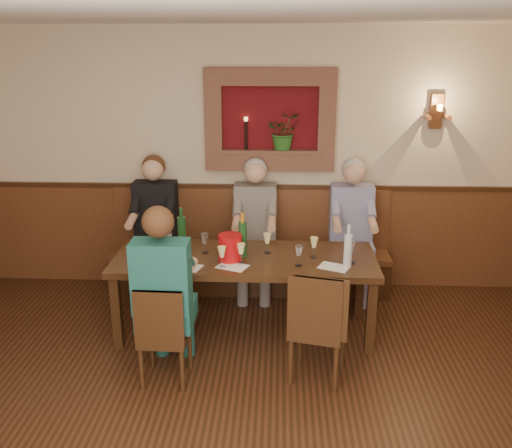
{
  "coord_description": "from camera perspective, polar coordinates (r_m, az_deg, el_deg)",
  "views": [
    {
      "loc": [
        0.31,
        -3.03,
        2.66
      ],
      "look_at": [
        0.1,
        1.9,
        1.05
      ],
      "focal_mm": 40.0,
      "sensor_mm": 36.0,
      "label": 1
    }
  ],
  "objects": [
    {
      "name": "room_shell",
      "position": [
        3.14,
        -3.32,
        3.84
      ],
      "size": [
        6.04,
        6.04,
        2.82
      ],
      "color": "beige",
      "rests_on": "ground"
    },
    {
      "name": "wainscoting",
      "position": [
        3.68,
        -2.94,
        -16.21
      ],
      "size": [
        6.02,
        6.02,
        1.15
      ],
      "color": "#5B2E1A",
      "rests_on": "ground"
    },
    {
      "name": "wall_niche",
      "position": [
        6.03,
        1.79,
        9.93
      ],
      "size": [
        1.36,
        0.3,
        1.06
      ],
      "color": "#570C11",
      "rests_on": "ground"
    },
    {
      "name": "wall_sconce",
      "position": [
        6.21,
        17.58,
        10.62
      ],
      "size": [
        0.25,
        0.2,
        0.35
      ],
      "color": "#5B2E1A",
      "rests_on": "ground"
    },
    {
      "name": "dining_table",
      "position": [
        5.27,
        -1.11,
        -4.03
      ],
      "size": [
        2.4,
        0.9,
        0.75
      ],
      "color": "#361D10",
      "rests_on": "ground"
    },
    {
      "name": "bench",
      "position": [
        6.28,
        -0.56,
        -3.74
      ],
      "size": [
        3.0,
        0.45,
        1.11
      ],
      "color": "#381E0F",
      "rests_on": "ground"
    },
    {
      "name": "chair_near_left",
      "position": [
        4.76,
        -9.04,
        -12.58
      ],
      "size": [
        0.39,
        0.39,
        0.86
      ],
      "rotation": [
        0.0,
        0.0,
        -0.03
      ],
      "color": "#361D10",
      "rests_on": "ground"
    },
    {
      "name": "chair_near_right",
      "position": [
        4.75,
        6.13,
        -12.11
      ],
      "size": [
        0.51,
        0.51,
        0.95
      ],
      "rotation": [
        0.0,
        0.0,
        -0.24
      ],
      "color": "#361D10",
      "rests_on": "ground"
    },
    {
      "name": "person_bench_left",
      "position": [
        6.21,
        -10.02,
        -1.34
      ],
      "size": [
        0.45,
        0.56,
        1.5
      ],
      "color": "black",
      "rests_on": "ground"
    },
    {
      "name": "person_bench_mid",
      "position": [
        6.07,
        -0.1,
        -1.6
      ],
      "size": [
        0.44,
        0.54,
        1.48
      ],
      "color": "#544E4D",
      "rests_on": "ground"
    },
    {
      "name": "person_bench_right",
      "position": [
        6.11,
        9.46,
        -1.69
      ],
      "size": [
        0.45,
        0.55,
        1.49
      ],
      "color": "navy",
      "rests_on": "ground"
    },
    {
      "name": "person_chair_front",
      "position": [
        4.67,
        -9.03,
        -8.12
      ],
      "size": [
        0.44,
        0.55,
        1.48
      ],
      "color": "#16494E",
      "rests_on": "ground"
    },
    {
      "name": "spittoon_bucket",
      "position": [
        5.12,
        -2.6,
        -2.37
      ],
      "size": [
        0.24,
        0.24,
        0.24
      ],
      "primitive_type": "cylinder",
      "rotation": [
        0.0,
        0.0,
        0.15
      ],
      "color": "#B60B10",
      "rests_on": "dining_table"
    },
    {
      "name": "wine_bottle_green_a",
      "position": [
        5.19,
        -1.35,
        -1.46
      ],
      "size": [
        0.1,
        0.1,
        0.42
      ],
      "rotation": [
        0.0,
        0.0,
        0.37
      ],
      "color": "#19471E",
      "rests_on": "dining_table"
    },
    {
      "name": "wine_bottle_green_b",
      "position": [
        5.37,
        -7.43,
        -0.91
      ],
      "size": [
        0.1,
        0.1,
        0.42
      ],
      "rotation": [
        0.0,
        0.0,
        0.23
      ],
      "color": "#19471E",
      "rests_on": "dining_table"
    },
    {
      "name": "water_bottle",
      "position": [
        5.02,
        9.18,
        -2.58
      ],
      "size": [
        0.08,
        0.08,
        0.38
      ],
      "rotation": [
        0.0,
        0.0,
        0.18
      ],
      "color": "silver",
      "rests_on": "dining_table"
    },
    {
      "name": "tasting_sheet_a",
      "position": [
        5.3,
        -9.47,
        -3.28
      ],
      "size": [
        0.29,
        0.22,
        0.0
      ],
      "primitive_type": "cube",
      "rotation": [
        0.0,
        0.0,
        0.1
      ],
      "color": "white",
      "rests_on": "dining_table"
    },
    {
      "name": "tasting_sheet_b",
      "position": [
        5.02,
        -2.37,
        -4.26
      ],
      "size": [
        0.31,
        0.27,
        0.0
      ],
      "primitive_type": "cube",
      "rotation": [
        0.0,
        0.0,
        -0.4
      ],
      "color": "white",
      "rests_on": "dining_table"
    },
    {
      "name": "tasting_sheet_c",
      "position": [
        5.05,
        7.8,
        -4.29
      ],
      "size": [
        0.31,
        0.27,
        0.0
      ],
      "primitive_type": "cube",
      "rotation": [
        0.0,
        0.0,
        -0.43
      ],
      "color": "white",
      "rests_on": "dining_table"
    },
    {
      "name": "tasting_sheet_d",
      "position": [
        5.04,
        -6.93,
        -4.3
      ],
      "size": [
        0.29,
        0.24,
        0.0
      ],
      "primitive_type": "cube",
      "rotation": [
        0.0,
        0.0,
        -0.29
      ],
      "color": "white",
      "rests_on": "dining_table"
    },
    {
      "name": "wine_glass_0",
      "position": [
        5.22,
        -11.98,
        -2.67
      ],
      "size": [
        0.08,
        0.08,
        0.19
      ],
      "primitive_type": null,
      "color": "#FFF698",
      "rests_on": "dining_table"
    },
    {
      "name": "wine_glass_1",
      "position": [
        5.4,
        -8.7,
        -1.77
      ],
      "size": [
        0.08,
        0.08,
        0.19
      ],
      "primitive_type": null,
      "color": "white",
      "rests_on": "dining_table"
    },
    {
      "name": "wine_glass_2",
      "position": [
        5.12,
        -7.23,
        -2.83
      ],
      "size": [
        0.08,
        0.08,
        0.19
      ],
      "primitive_type": null,
      "color": "#FFF698",
      "rests_on": "dining_table"
    },
    {
      "name": "wine_glass_3",
      "position": [
        5.32,
        -5.15,
        -1.93
      ],
      "size": [
        0.08,
        0.08,
        0.19
      ],
      "primitive_type": null,
      "color": "white",
      "rests_on": "dining_table"
    },
    {
      "name": "wine_glass_4",
      "position": [
        5.04,
        -1.5,
        -3.0
      ],
      "size": [
        0.08,
        0.08,
        0.19
      ],
      "primitive_type": null,
      "color": "#FFF698",
      "rests_on": "dining_table"
    },
    {
      "name": "wine_glass_5",
      "position": [
        5.3,
        1.14,
        -1.94
      ],
      "size": [
        0.08,
        0.08,
        0.19
      ],
      "primitive_type": null,
      "color": "#FFF698",
      "rests_on": "dining_table"
    },
    {
      "name": "wine_glass_6",
      "position": [
        5.01,
        4.3,
        -3.18
      ],
      "size": [
        0.08,
        0.08,
        0.19
      ],
      "primitive_type": null,
      "color": "white",
      "rests_on": "dining_table"
    },
    {
      "name": "wine_glass_7",
      "position": [
        5.22,
        5.81,
        -2.35
      ],
      "size": [
        0.08,
        0.08,
        0.19
      ],
      "primitive_type": null,
      "color": "#FFF698",
      "rests_on": "dining_table"
    },
    {
      "name": "wine_glass_8",
      "position": [
        5.14,
        9.56,
        -2.87
      ],
      "size": [
        0.08,
        0.08,
        0.19
      ],
      "primitive_type": null,
      "color": "white",
      "rests_on": "dining_table"
    },
    {
      "name": "wine_glass_9",
      "position": [
        4.98,
        -3.43,
        -3.31
      ],
      "size": [
        0.08,
        0.08,
        0.19
      ],
      "primitive_type": null,
      "color": "#FFF698",
      "rests_on": "dining_table"
    },
    {
      "name": "wine_glass_10",
      "position": [
        5.02,
        -7.95,
        -3.28
      ],
      "size": [
        0.08,
        0.08,
        0.19
      ],
      "primitive_type": null,
      "color": "white",
      "rests_on": "dining_table"
    }
  ]
}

